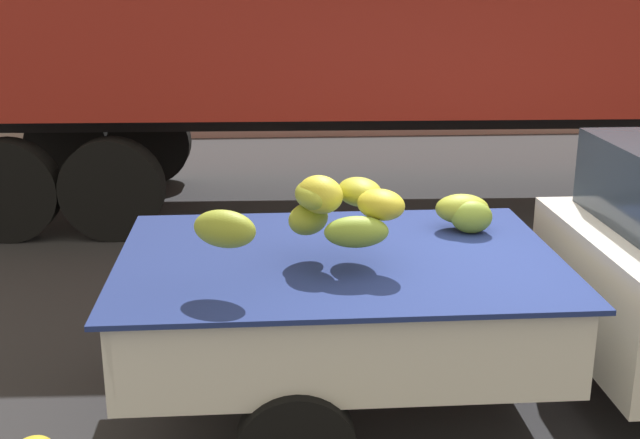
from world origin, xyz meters
TOP-DOWN VIEW (x-y plane):
  - ground at (0.00, 0.00)m, footprint 220.00×220.00m
  - curb_strip at (0.00, 9.33)m, footprint 80.00×0.80m
  - pickup_truck at (0.52, -0.08)m, footprint 4.70×1.90m

SIDE VIEW (x-z plane):
  - ground at x=0.00m, z-range 0.00..0.00m
  - curb_strip at x=0.00m, z-range 0.00..0.16m
  - pickup_truck at x=0.52m, z-range 0.03..1.73m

